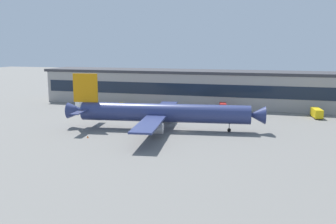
{
  "coord_description": "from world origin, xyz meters",
  "views": [
    {
      "loc": [
        27.22,
        -111.07,
        25.93
      ],
      "look_at": [
        -6.24,
        4.42,
        5.0
      ],
      "focal_mm": 40.76,
      "sensor_mm": 36.0,
      "label": 1
    }
  ],
  "objects_px": {
    "crew_van": "(171,108)",
    "baggage_tug": "(122,104)",
    "catering_truck": "(84,103)",
    "stair_truck": "(223,107)",
    "traffic_cone_0": "(88,137)",
    "airliner": "(162,113)",
    "pushback_tractor": "(198,112)",
    "fuel_truck": "(317,113)",
    "follow_me_car": "(152,106)"
  },
  "relations": [
    {
      "from": "stair_truck",
      "to": "traffic_cone_0",
      "type": "relative_size",
      "value": 9.47
    },
    {
      "from": "airliner",
      "to": "pushback_tractor",
      "type": "height_order",
      "value": "airliner"
    },
    {
      "from": "follow_me_car",
      "to": "stair_truck",
      "type": "height_order",
      "value": "stair_truck"
    },
    {
      "from": "airliner",
      "to": "crew_van",
      "type": "relative_size",
      "value": 11.21
    },
    {
      "from": "stair_truck",
      "to": "follow_me_car",
      "type": "bearing_deg",
      "value": -179.07
    },
    {
      "from": "catering_truck",
      "to": "pushback_tractor",
      "type": "xyz_separation_m",
      "value": [
        49.17,
        -1.23,
        -1.24
      ]
    },
    {
      "from": "catering_truck",
      "to": "crew_van",
      "type": "xyz_separation_m",
      "value": [
        37.11,
        2.75,
        -0.83
      ]
    },
    {
      "from": "catering_truck",
      "to": "baggage_tug",
      "type": "bearing_deg",
      "value": 26.12
    },
    {
      "from": "follow_me_car",
      "to": "crew_van",
      "type": "height_order",
      "value": "crew_van"
    },
    {
      "from": "pushback_tractor",
      "to": "fuel_truck",
      "type": "xyz_separation_m",
      "value": [
        43.04,
        4.75,
        0.83
      ]
    },
    {
      "from": "crew_van",
      "to": "baggage_tug",
      "type": "bearing_deg",
      "value": 169.45
    },
    {
      "from": "fuel_truck",
      "to": "pushback_tractor",
      "type": "bearing_deg",
      "value": -173.7
    },
    {
      "from": "pushback_tractor",
      "to": "baggage_tug",
      "type": "bearing_deg",
      "value": 166.73
    },
    {
      "from": "stair_truck",
      "to": "traffic_cone_0",
      "type": "xyz_separation_m",
      "value": [
        -30.95,
        -53.68,
        -1.64
      ]
    },
    {
      "from": "fuel_truck",
      "to": "traffic_cone_0",
      "type": "relative_size",
      "value": 12.96
    },
    {
      "from": "fuel_truck",
      "to": "crew_van",
      "type": "xyz_separation_m",
      "value": [
        -55.1,
        -0.78,
        -0.42
      ]
    },
    {
      "from": "airliner",
      "to": "catering_truck",
      "type": "distance_m",
      "value": 53.9
    },
    {
      "from": "fuel_truck",
      "to": "stair_truck",
      "type": "height_order",
      "value": "stair_truck"
    },
    {
      "from": "follow_me_car",
      "to": "traffic_cone_0",
      "type": "relative_size",
      "value": 7.13
    },
    {
      "from": "crew_van",
      "to": "fuel_truck",
      "type": "bearing_deg",
      "value": 0.81
    },
    {
      "from": "pushback_tractor",
      "to": "baggage_tug",
      "type": "xyz_separation_m",
      "value": [
        -34.89,
        8.23,
        0.04
      ]
    },
    {
      "from": "follow_me_car",
      "to": "baggage_tug",
      "type": "distance_m",
      "value": 13.75
    },
    {
      "from": "pushback_tractor",
      "to": "fuel_truck",
      "type": "relative_size",
      "value": 0.61
    },
    {
      "from": "stair_truck",
      "to": "traffic_cone_0",
      "type": "distance_m",
      "value": 61.99
    },
    {
      "from": "pushback_tractor",
      "to": "airliner",
      "type": "bearing_deg",
      "value": -100.2
    },
    {
      "from": "stair_truck",
      "to": "pushback_tractor",
      "type": "bearing_deg",
      "value": -138.22
    },
    {
      "from": "airliner",
      "to": "fuel_truck",
      "type": "bearing_deg",
      "value": 35.73
    },
    {
      "from": "catering_truck",
      "to": "baggage_tug",
      "type": "xyz_separation_m",
      "value": [
        14.28,
        7.0,
        -1.21
      ]
    },
    {
      "from": "catering_truck",
      "to": "fuel_truck",
      "type": "relative_size",
      "value": 0.88
    },
    {
      "from": "catering_truck",
      "to": "fuel_truck",
      "type": "distance_m",
      "value": 92.28
    },
    {
      "from": "airliner",
      "to": "pushback_tractor",
      "type": "xyz_separation_m",
      "value": [
        5.42,
        30.1,
        -4.32
      ]
    },
    {
      "from": "fuel_truck",
      "to": "crew_van",
      "type": "distance_m",
      "value": 55.11
    },
    {
      "from": "pushback_tractor",
      "to": "traffic_cone_0",
      "type": "distance_m",
      "value": 51.38
    },
    {
      "from": "airliner",
      "to": "follow_me_car",
      "type": "distance_m",
      "value": 40.57
    },
    {
      "from": "pushback_tractor",
      "to": "stair_truck",
      "type": "relative_size",
      "value": 0.83
    },
    {
      "from": "fuel_truck",
      "to": "stair_truck",
      "type": "distance_m",
      "value": 34.74
    },
    {
      "from": "catering_truck",
      "to": "stair_truck",
      "type": "xyz_separation_m",
      "value": [
        57.58,
        6.29,
        -0.31
      ]
    },
    {
      "from": "traffic_cone_0",
      "to": "follow_me_car",
      "type": "bearing_deg",
      "value": 88.56
    },
    {
      "from": "airliner",
      "to": "stair_truck",
      "type": "relative_size",
      "value": 9.76
    },
    {
      "from": "crew_van",
      "to": "traffic_cone_0",
      "type": "distance_m",
      "value": 51.24
    },
    {
      "from": "airliner",
      "to": "crew_van",
      "type": "height_order",
      "value": "airliner"
    },
    {
      "from": "catering_truck",
      "to": "follow_me_car",
      "type": "relative_size",
      "value": 1.6
    },
    {
      "from": "pushback_tractor",
      "to": "follow_me_car",
      "type": "bearing_deg",
      "value": 161.65
    },
    {
      "from": "catering_truck",
      "to": "pushback_tractor",
      "type": "relative_size",
      "value": 1.44
    },
    {
      "from": "follow_me_car",
      "to": "traffic_cone_0",
      "type": "height_order",
      "value": "follow_me_car"
    },
    {
      "from": "catering_truck",
      "to": "traffic_cone_0",
      "type": "height_order",
      "value": "catering_truck"
    },
    {
      "from": "fuel_truck",
      "to": "airliner",
      "type": "bearing_deg",
      "value": -144.27
    },
    {
      "from": "catering_truck",
      "to": "crew_van",
      "type": "height_order",
      "value": "catering_truck"
    },
    {
      "from": "crew_van",
      "to": "stair_truck",
      "type": "relative_size",
      "value": 0.87
    },
    {
      "from": "pushback_tractor",
      "to": "fuel_truck",
      "type": "distance_m",
      "value": 43.31
    }
  ]
}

